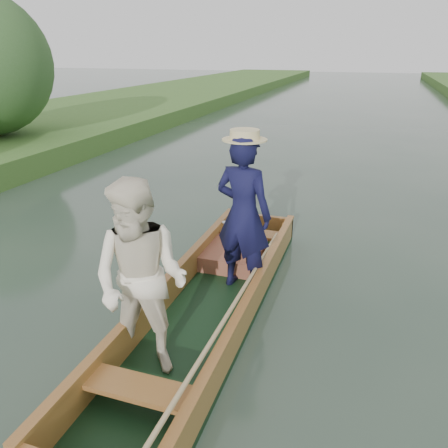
% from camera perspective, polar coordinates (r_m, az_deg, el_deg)
% --- Properties ---
extents(ground, '(120.00, 120.00, 0.00)m').
position_cam_1_polar(ground, '(5.30, -2.11, -11.92)').
color(ground, '#283D30').
rests_on(ground, ground).
extents(trees_far, '(22.24, 11.31, 4.49)m').
position_cam_1_polar(trees_far, '(13.26, 2.04, 19.93)').
color(trees_far, '#47331E').
rests_on(trees_far, ground).
extents(punt, '(1.30, 5.00, 2.08)m').
position_cam_1_polar(punt, '(4.76, -3.59, -5.67)').
color(punt, black).
rests_on(punt, ground).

